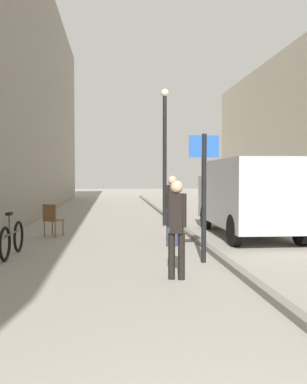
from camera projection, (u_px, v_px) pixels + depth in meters
ground_plane at (133, 231)px, 13.16m from camera, size 80.00×80.00×0.00m
kerb_strip at (182, 228)px, 13.32m from camera, size 0.16×40.00×0.12m
pedestrian_main_foreground at (172, 206)px, 10.27m from camera, size 0.35×0.23×1.76m
pedestrian_mid_block at (177, 222)px, 7.00m from camera, size 0.33×0.24×1.68m
delivery_van at (248, 195)px, 11.96m from camera, size 2.02×4.96×2.21m
street_sign_post at (204, 186)px, 8.34m from camera, size 0.60×0.10×2.60m
lamp_post at (165, 148)px, 14.43m from camera, size 0.28×0.28×4.76m
bicycle_leaning at (12, 239)px, 9.01m from camera, size 0.13×1.77×0.98m
cafe_chair_near_window at (52, 218)px, 11.87m from camera, size 0.59×0.59×0.94m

